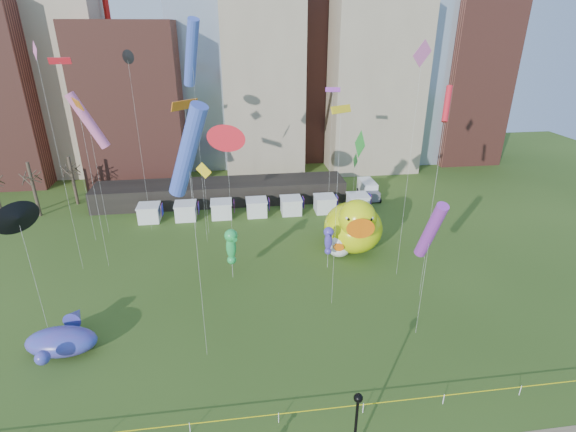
{
  "coord_description": "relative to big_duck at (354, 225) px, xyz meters",
  "views": [
    {
      "loc": [
        -2.28,
        -21.49,
        25.17
      ],
      "look_at": [
        1.75,
        8.08,
        12.0
      ],
      "focal_mm": 27.0,
      "sensor_mm": 36.0,
      "label": 1
    }
  ],
  "objects": [
    {
      "name": "kite_17",
      "position": [
        -31.34,
        -0.01,
        18.32
      ],
      "size": [
        0.94,
        1.5,
        23.92
      ],
      "color": "silver",
      "rests_on": "ground"
    },
    {
      "name": "pavilion",
      "position": [
        -15.79,
        18.38,
        -1.78
      ],
      "size": [
        38.0,
        6.0,
        3.2
      ],
      "primitive_type": "cube",
      "color": "black",
      "rests_on": "ground"
    },
    {
      "name": "kite_15",
      "position": [
        1.45,
        -15.8,
        6.75
      ],
      "size": [
        1.12,
        3.4,
        12.99
      ],
      "color": "silver",
      "rests_on": "ground"
    },
    {
      "name": "kite_16",
      "position": [
        -14.43,
        1.64,
        10.61
      ],
      "size": [
        2.91,
        1.46,
        15.49
      ],
      "color": "silver",
      "rests_on": "ground"
    },
    {
      "name": "kite_10",
      "position": [
        -25.12,
        9.15,
        18.39
      ],
      "size": [
        1.23,
        1.28,
        22.68
      ],
      "color": "silver",
      "rests_on": "ground"
    },
    {
      "name": "seahorse_green",
      "position": [
        -14.56,
        -4.25,
        0.73
      ],
      "size": [
        1.8,
        2.01,
        5.82
      ],
      "rotation": [
        0.0,
        0.0,
        0.39
      ],
      "color": "silver",
      "rests_on": "ground"
    },
    {
      "name": "kite_8",
      "position": [
        4.16,
        -10.28,
        15.7
      ],
      "size": [
        1.26,
        1.78,
        20.63
      ],
      "color": "silver",
      "rests_on": "ground"
    },
    {
      "name": "ground",
      "position": [
        -11.79,
        -23.62,
        -3.38
      ],
      "size": [
        160.0,
        160.0,
        0.0
      ],
      "primitive_type": "plane",
      "color": "#2E4816",
      "rests_on": "ground"
    },
    {
      "name": "kite_11",
      "position": [
        2.39,
        9.0,
        5.11
      ],
      "size": [
        0.04,
        2.1,
        9.69
      ],
      "color": "silver",
      "rests_on": "ground"
    },
    {
      "name": "kite_2",
      "position": [
        -30.65,
        -12.13,
        8.18
      ],
      "size": [
        1.78,
        2.17,
        12.82
      ],
      "color": "silver",
      "rests_on": "ground"
    },
    {
      "name": "box_truck",
      "position": [
        7.35,
        17.38,
        -2.11
      ],
      "size": [
        2.43,
        5.83,
        2.47
      ],
      "rotation": [
        0.0,
        0.0,
        -0.0
      ],
      "color": "white",
      "rests_on": "ground"
    },
    {
      "name": "kite_9",
      "position": [
        -30.65,
        9.15,
        11.4
      ],
      "size": [
        4.21,
        1.71,
        18.26
      ],
      "color": "silver",
      "rests_on": "ground"
    },
    {
      "name": "kite_14",
      "position": [
        -28.56,
        0.12,
        14.67
      ],
      "size": [
        1.83,
        2.91,
        18.64
      ],
      "color": "silver",
      "rests_on": "ground"
    },
    {
      "name": "whale_inflatable",
      "position": [
        -28.84,
        -13.98,
        -2.2
      ],
      "size": [
        6.09,
        7.55,
        2.58
      ],
      "rotation": [
        0.0,
        0.0,
        -0.09
      ],
      "color": "#59399E",
      "rests_on": "ground"
    },
    {
      "name": "kite_3",
      "position": [
        0.43,
        1.24,
        9.39
      ],
      "size": [
        0.2,
        3.31,
        14.56
      ],
      "color": "silver",
      "rests_on": "ground"
    },
    {
      "name": "kite_4",
      "position": [
        -17.52,
        7.32,
        5.11
      ],
      "size": [
        1.99,
        0.8,
        9.69
      ],
      "color": "silver",
      "rests_on": "ground"
    },
    {
      "name": "kite_7",
      "position": [
        -0.88,
        9.8,
        14.08
      ],
      "size": [
        1.88,
        0.67,
        18.05
      ],
      "color": "silver",
      "rests_on": "ground"
    },
    {
      "name": "seahorse_purple",
      "position": [
        -3.89,
        -3.63,
        0.34
      ],
      "size": [
        1.42,
        1.61,
        5.12
      ],
      "rotation": [
        0.0,
        0.0,
        -0.3
      ],
      "color": "silver",
      "rests_on": "ground"
    },
    {
      "name": "kite_6",
      "position": [
        -19.26,
        9.18,
        12.96
      ],
      "size": [
        3.09,
        3.11,
        16.99
      ],
      "color": "silver",
      "rests_on": "ground"
    },
    {
      "name": "vendor_tents",
      "position": [
        -10.77,
        12.38,
        -2.28
      ],
      "size": [
        33.24,
        2.8,
        2.4
      ],
      "color": "white",
      "rests_on": "ground"
    },
    {
      "name": "skyline",
      "position": [
        -9.54,
        37.44,
        18.06
      ],
      "size": [
        101.0,
        23.0,
        68.0
      ],
      "color": "brown",
      "rests_on": "ground"
    },
    {
      "name": "kite_13",
      "position": [
        -16.93,
        -16.09,
        14.0
      ],
      "size": [
        3.8,
        3.6,
        20.85
      ],
      "color": "silver",
      "rests_on": "ground"
    },
    {
      "name": "caution_tape",
      "position": [
        -11.79,
        -23.62,
        -2.7
      ],
      "size": [
        50.0,
        0.06,
        0.9
      ],
      "color": "white",
      "rests_on": "ground"
    },
    {
      "name": "kite_5",
      "position": [
        -17.62,
        4.8,
        19.07
      ],
      "size": [
        2.79,
        4.36,
        26.05
      ],
      "color": "silver",
      "rests_on": "ground"
    },
    {
      "name": "kite_1",
      "position": [
        3.32,
        -6.08,
        18.75
      ],
      "size": [
        2.17,
        1.03,
        24.07
      ],
      "color": "silver",
      "rests_on": "ground"
    },
    {
      "name": "bare_trees",
      "position": [
        -41.96,
        16.92,
        0.63
      ],
      "size": [
        8.44,
        6.44,
        8.5
      ],
      "color": "#382B21",
      "rests_on": "ground"
    },
    {
      "name": "small_duck",
      "position": [
        -1.98,
        -1.06,
        -1.98
      ],
      "size": [
        3.76,
        4.33,
        3.05
      ],
      "rotation": [
        0.0,
        0.0,
        -0.3
      ],
      "color": "white",
      "rests_on": "ground"
    },
    {
      "name": "kite_0",
      "position": [
        -31.83,
        7.26,
        17.99
      ],
      "size": [
        2.32,
        0.49,
        22.02
      ],
      "color": "silver",
      "rests_on": "ground"
    },
    {
      "name": "lamppost",
      "position": [
        -7.38,
        -26.82,
        -0.07
      ],
      "size": [
        0.56,
        0.56,
        5.41
      ],
      "color": "black",
      "rests_on": "footpath"
    },
    {
      "name": "kite_12",
      "position": [
        -4.96,
        -10.31,
        15.24
      ],
      "size": [
        1.92,
        1.22,
        19.23
      ],
      "color": "silver",
      "rests_on": "ground"
    },
    {
      "name": "big_duck",
      "position": [
        0.0,
        0.0,
        0.0
      ],
      "size": [
        8.01,
        10.03,
        7.36
      ],
      "rotation": [
        0.0,
        0.0,
        -0.13
      ],
      "color": "#DEF10C",
      "rests_on": "ground"
    }
  ]
}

